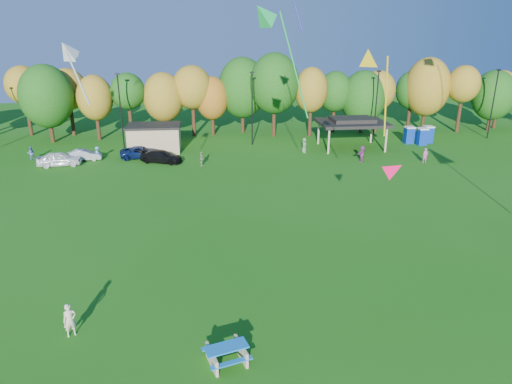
{
  "coord_description": "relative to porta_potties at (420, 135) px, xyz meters",
  "views": [
    {
      "loc": [
        -3.84,
        -16.71,
        13.99
      ],
      "look_at": [
        -1.31,
        6.0,
        5.79
      ],
      "focal_mm": 32.0,
      "sensor_mm": 36.0,
      "label": 1
    }
  ],
  "objects": [
    {
      "name": "ground",
      "position": [
        -23.49,
        -38.23,
        -1.1
      ],
      "size": [
        160.0,
        160.0,
        0.0
      ],
      "primitive_type": "plane",
      "color": "#19600F",
      "rests_on": "ground"
    },
    {
      "name": "tree_line",
      "position": [
        -24.51,
        7.28,
        4.82
      ],
      "size": [
        93.57,
        10.55,
        11.15
      ],
      "color": "black",
      "rests_on": "ground"
    },
    {
      "name": "lamp_posts",
      "position": [
        -21.49,
        1.77,
        3.8
      ],
      "size": [
        64.5,
        0.25,
        9.09
      ],
      "color": "black",
      "rests_on": "ground"
    },
    {
      "name": "utility_building",
      "position": [
        -33.49,
        -0.23,
        0.54
      ],
      "size": [
        6.3,
        4.3,
        3.25
      ],
      "color": "tan",
      "rests_on": "ground"
    },
    {
      "name": "pavilion",
      "position": [
        -9.49,
        -1.23,
        2.13
      ],
      "size": [
        8.2,
        6.2,
        3.77
      ],
      "color": "tan",
      "rests_on": "ground"
    },
    {
      "name": "porta_potties",
      "position": [
        0.0,
        0.0,
        0.0
      ],
      "size": [
        3.75,
        2.23,
        2.18
      ],
      "color": "navy",
      "rests_on": "ground"
    },
    {
      "name": "picnic_table",
      "position": [
        -26.78,
        -38.34,
        -0.62
      ],
      "size": [
        2.26,
        2.04,
        0.82
      ],
      "rotation": [
        0.0,
        0.0,
        0.28
      ],
      "color": "tan",
      "rests_on": "ground"
    },
    {
      "name": "kite_flyer",
      "position": [
        -34.14,
        -35.61,
        -0.25
      ],
      "size": [
        0.74,
        0.64,
        1.7
      ],
      "primitive_type": "imported",
      "rotation": [
        0.0,
        0.0,
        0.45
      ],
      "color": "beige",
      "rests_on": "ground"
    },
    {
      "name": "car_a",
      "position": [
        -43.17,
        -5.43,
        -0.33
      ],
      "size": [
        4.71,
        2.38,
        1.54
      ],
      "primitive_type": "imported",
      "rotation": [
        0.0,
        0.0,
        1.7
      ],
      "color": "white",
      "rests_on": "ground"
    },
    {
      "name": "car_b",
      "position": [
        -41.07,
        -3.51,
        -0.47
      ],
      "size": [
        3.94,
        1.81,
        1.25
      ],
      "primitive_type": "imported",
      "rotation": [
        0.0,
        0.0,
        1.7
      ],
      "color": "#AAABAF",
      "rests_on": "ground"
    },
    {
      "name": "car_c",
      "position": [
        -34.77,
        -3.1,
        -0.44
      ],
      "size": [
        5.01,
        2.84,
        1.32
      ],
      "primitive_type": "imported",
      "rotation": [
        0.0,
        0.0,
        1.71
      ],
      "color": "#0D1C50",
      "rests_on": "ground"
    },
    {
      "name": "car_d",
      "position": [
        -32.32,
        -5.33,
        -0.42
      ],
      "size": [
        5.06,
        3.39,
        1.36
      ],
      "primitive_type": "imported",
      "rotation": [
        0.0,
        0.0,
        1.23
      ],
      "color": "black",
      "rests_on": "ground"
    },
    {
      "name": "far_person_0",
      "position": [
        -27.92,
        -7.31,
        -0.3
      ],
      "size": [
        0.82,
        1.01,
        1.61
      ],
      "primitive_type": "imported",
      "rotation": [
        0.0,
        0.0,
        2.1
      ],
      "color": "#6C8853",
      "rests_on": "ground"
    },
    {
      "name": "far_person_1",
      "position": [
        -10.14,
        -7.41,
        -0.19
      ],
      "size": [
        1.57,
        1.57,
        1.82
      ],
      "primitive_type": "imported",
      "rotation": [
        0.0,
        0.0,
        3.93
      ],
      "color": "#9C418B",
      "rests_on": "ground"
    },
    {
      "name": "far_person_2",
      "position": [
        -15.71,
        -2.8,
        -0.21
      ],
      "size": [
        0.79,
        0.99,
        1.77
      ],
      "primitive_type": "imported",
      "rotation": [
        0.0,
        0.0,
        1.28
      ],
      "color": "#5D7E56",
      "rests_on": "ground"
    },
    {
      "name": "far_person_3",
      "position": [
        -3.39,
        -8.73,
        -0.25
      ],
      "size": [
        0.65,
        0.46,
        1.69
      ],
      "primitive_type": "imported",
      "rotation": [
        0.0,
        0.0,
        0.08
      ],
      "color": "#B6558D",
      "rests_on": "ground"
    },
    {
      "name": "far_person_4",
      "position": [
        -39.56,
        -3.41,
        -0.33
      ],
      "size": [
        1.06,
        1.13,
        1.53
      ],
      "primitive_type": "imported",
      "rotation": [
        0.0,
        0.0,
        2.24
      ],
      "color": "#548DB9",
      "rests_on": "ground"
    },
    {
      "name": "far_person_5",
      "position": [
        -47.07,
        -2.55,
        -0.33
      ],
      "size": [
        0.91,
        0.82,
        1.53
      ],
      "primitive_type": "imported",
      "rotation": [
        0.0,
        0.0,
        3.53
      ],
      "color": "#556FBB",
      "rests_on": "ground"
    },
    {
      "name": "kite_1",
      "position": [
        -17.76,
        -28.39,
        11.34
      ],
      "size": [
        2.18,
        3.14,
        5.45
      ],
      "color": "yellow"
    },
    {
      "name": "kite_6",
      "position": [
        -34.26,
        -29.43,
        11.82
      ],
      "size": [
        1.78,
        2.14,
        3.51
      ],
      "color": "silver"
    },
    {
      "name": "kite_13",
      "position": [
        -17.87,
        -33.72,
        6.15
      ],
      "size": [
        1.57,
        1.43,
        1.3
      ],
      "color": "#FF0E4E"
    },
    {
      "name": "kite_15",
      "position": [
        -23.49,
        -24.9,
        13.66
      ],
      "size": [
        4.33,
        2.64,
        7.5
      ],
      "color": "green"
    }
  ]
}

